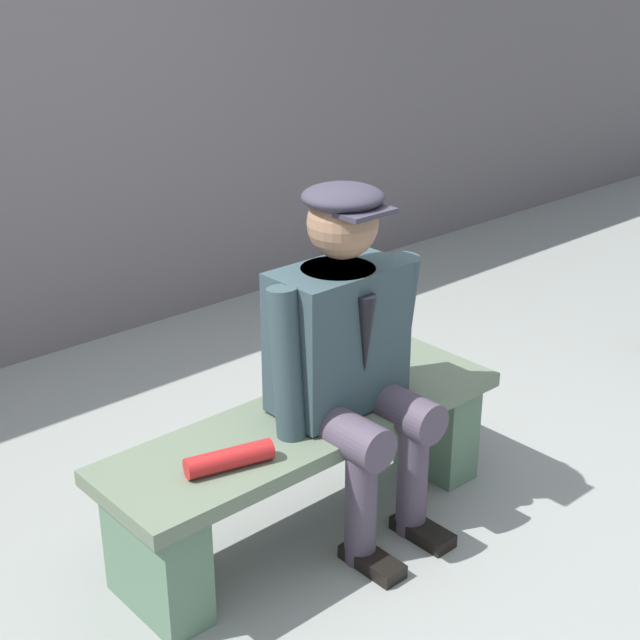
{
  "coord_description": "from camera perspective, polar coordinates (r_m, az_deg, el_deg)",
  "views": [
    {
      "loc": [
        1.84,
        2.12,
        2.0
      ],
      "look_at": [
        -0.05,
        0.0,
        0.81
      ],
      "focal_mm": 51.51,
      "sensor_mm": 36.0,
      "label": 1
    }
  ],
  "objects": [
    {
      "name": "seated_man",
      "position": [
        3.14,
        1.78,
        -1.7
      ],
      "size": [
        0.63,
        0.57,
        1.26
      ],
      "color": "#2E4045",
      "rests_on": "ground"
    },
    {
      "name": "rolled_magazine",
      "position": [
        2.91,
        -5.65,
        -8.57
      ],
      "size": [
        0.29,
        0.14,
        0.07
      ],
      "primitive_type": "cylinder",
      "rotation": [
        0.0,
        1.57,
        -0.26
      ],
      "color": "#B21E1E",
      "rests_on": "bench"
    },
    {
      "name": "stadium_wall",
      "position": [
        4.73,
        -18.58,
        11.06
      ],
      "size": [
        12.0,
        0.24,
        2.27
      ],
      "primitive_type": "cube",
      "color": "#5B5659",
      "rests_on": "ground"
    },
    {
      "name": "bench",
      "position": [
        3.28,
        -0.71,
        -8.49
      ],
      "size": [
        1.55,
        0.46,
        0.46
      ],
      "color": "#586753",
      "rests_on": "ground"
    },
    {
      "name": "ground_plane",
      "position": [
        3.44,
        -0.69,
        -12.75
      ],
      "size": [
        30.0,
        30.0,
        0.0
      ],
      "primitive_type": "plane",
      "color": "gray"
    }
  ]
}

